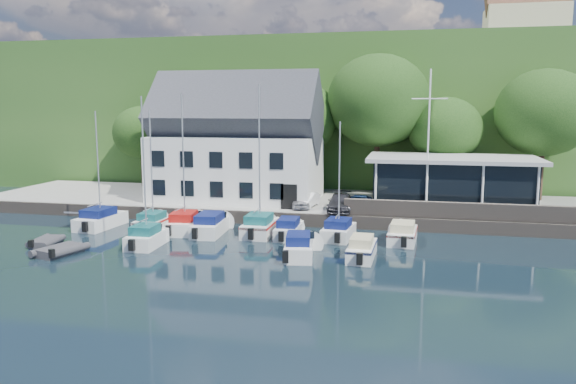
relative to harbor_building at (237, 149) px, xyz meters
name	(u,v)px	position (x,y,z in m)	size (l,w,h in m)	color
ground	(268,267)	(7.00, -16.50, -5.35)	(180.00, 180.00, 0.00)	black
quay	(318,205)	(7.00, 1.00, -4.85)	(60.00, 13.00, 1.00)	#999894
quay_face	(304,220)	(7.00, -5.50, -4.85)	(60.00, 0.30, 1.00)	#5A5048
hillside	(363,112)	(7.00, 45.50, 2.65)	(160.00, 75.00, 16.00)	#264E1D
field_patch	(415,64)	(15.00, 53.50, 10.80)	(50.00, 30.00, 0.30)	olive
farmhouse	(525,22)	(29.00, 35.50, 14.75)	(10.40, 7.00, 8.20)	beige
harbor_building	(237,149)	(0.00, 0.00, 0.00)	(14.40, 8.20, 8.70)	white
club_pavilion	(451,182)	(18.00, -0.50, -2.30)	(13.20, 7.20, 4.10)	black
seawall	(469,211)	(19.00, -5.10, -3.75)	(18.00, 0.50, 1.20)	#5A5048
gangway	(94,222)	(-9.50, -7.50, -5.35)	(1.20, 6.00, 1.40)	silver
car_silver	(300,200)	(6.17, -3.05, -3.77)	(1.38, 3.43, 1.17)	#B4B4B9
car_white	(307,200)	(6.71, -2.57, -3.78)	(1.20, 3.45, 1.14)	white
car_dgrey	(340,202)	(9.50, -3.69, -3.70)	(1.83, 4.51, 1.31)	#29292E
car_blue	(360,203)	(11.01, -3.18, -3.74)	(1.40, 3.56, 1.22)	#2C4D86
flagpole	(428,143)	(15.98, -3.74, 1.03)	(2.58, 0.20, 10.75)	white
tree_0	(143,146)	(-11.84, 5.87, -0.32)	(5.90, 5.90, 8.07)	black
tree_1	(190,132)	(-6.41, 5.18, 1.18)	(8.10, 8.10, 11.06)	black
tree_2	(298,137)	(4.31, 5.25, 0.85)	(7.61, 7.61, 10.40)	black
tree_3	(377,125)	(11.70, 5.49, 2.02)	(9.33, 9.33, 12.75)	black
tree_4	(445,147)	(17.67, 5.13, 0.09)	(6.50, 6.50, 8.88)	black
tree_5	(543,135)	(25.71, 4.93, 1.25)	(8.20, 8.20, 11.21)	black
boat_r1_0	(98,166)	(-7.91, -9.12, -0.68)	(2.17, 6.36, 9.35)	white
boat_r1_1	(152,174)	(-3.73, -8.90, -1.22)	(1.90, 5.08, 8.26)	white
boat_r1_2	(184,169)	(-1.12, -9.14, -0.72)	(2.10, 5.83, 9.26)	white
boat_r1_3	(211,223)	(0.89, -9.23, -4.59)	(2.03, 6.80, 1.52)	white
boat_r1_4	(259,168)	(4.47, -8.98, -0.58)	(2.12, 5.79, 9.54)	white
boat_r1_5	(289,227)	(6.62, -9.17, -4.66)	(1.71, 5.32, 1.39)	white
boat_r1_6	(339,176)	(10.05, -8.84, -1.02)	(1.99, 5.23, 8.67)	white
boat_r1_7	(403,232)	(14.39, -8.90, -4.65)	(1.93, 5.57, 1.41)	white
boat_r2_1	(144,178)	(-1.88, -13.71, -0.85)	(1.90, 4.94, 9.00)	white
boat_r2_3	(299,245)	(8.30, -14.00, -4.61)	(1.81, 5.78, 1.48)	white
boat_r2_4	(362,247)	(12.06, -13.51, -4.66)	(1.62, 5.54, 1.39)	white
dinghy_0	(46,240)	(-8.56, -14.78, -5.03)	(1.63, 2.72, 0.63)	#353439
dinghy_1	(60,249)	(-6.19, -16.72, -4.99)	(1.84, 3.07, 0.72)	#353439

